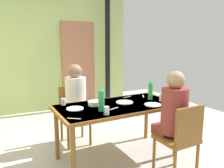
# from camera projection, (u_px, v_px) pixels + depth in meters

# --- Properties ---
(ground_plane) EXTENTS (6.89, 6.89, 0.00)m
(ground_plane) POSITION_uv_depth(u_px,v_px,m) (90.00, 162.00, 2.92)
(ground_plane) COLOR #B5B5AE
(wall_back) EXTENTS (4.11, 0.10, 2.61)m
(wall_back) POSITION_uv_depth(u_px,v_px,m) (42.00, 53.00, 4.98)
(wall_back) COLOR #A9BD6E
(wall_back) RESTS_ON ground_plane
(door_wooden) EXTENTS (0.80, 0.05, 2.00)m
(door_wooden) POSITION_uv_depth(u_px,v_px,m) (79.00, 65.00, 5.34)
(door_wooden) COLOR #9F6247
(door_wooden) RESTS_ON ground_plane
(stove_pipe_column) EXTENTS (0.12, 0.12, 2.61)m
(stove_pipe_column) POSITION_uv_depth(u_px,v_px,m) (108.00, 52.00, 5.35)
(stove_pipe_column) COLOR black
(stove_pipe_column) RESTS_ON ground_plane
(dining_table) EXTENTS (1.58, 0.80, 0.73)m
(dining_table) POSITION_uv_depth(u_px,v_px,m) (117.00, 110.00, 2.94)
(dining_table) COLOR brown
(dining_table) RESTS_ON ground_plane
(chair_near_diner) EXTENTS (0.40, 0.40, 0.87)m
(chair_near_diner) POSITION_uv_depth(u_px,v_px,m) (181.00, 137.00, 2.49)
(chair_near_diner) COLOR brown
(chair_near_diner) RESTS_ON ground_plane
(chair_far_diner) EXTENTS (0.40, 0.40, 0.87)m
(chair_far_diner) POSITION_uv_depth(u_px,v_px,m) (74.00, 111.00, 3.46)
(chair_far_diner) COLOR brown
(chair_far_diner) RESTS_ON ground_plane
(person_near_diner) EXTENTS (0.30, 0.37, 0.77)m
(person_near_diner) POSITION_uv_depth(u_px,v_px,m) (174.00, 109.00, 2.56)
(person_near_diner) COLOR brown
(person_near_diner) RESTS_ON ground_plane
(person_far_diner) EXTENTS (0.30, 0.37, 0.77)m
(person_far_diner) POSITION_uv_depth(u_px,v_px,m) (76.00, 94.00, 3.29)
(person_far_diner) COLOR silver
(person_far_diner) RESTS_ON ground_plane
(water_bottle_green_near) EXTENTS (0.07, 0.07, 0.28)m
(water_bottle_green_near) POSITION_uv_depth(u_px,v_px,m) (101.00, 100.00, 2.65)
(water_bottle_green_near) COLOR green
(water_bottle_green_near) RESTS_ON dining_table
(water_bottle_green_far) EXTENTS (0.06, 0.06, 0.27)m
(water_bottle_green_far) POSITION_uv_depth(u_px,v_px,m) (150.00, 90.00, 3.18)
(water_bottle_green_far) COLOR green
(water_bottle_green_far) RESTS_ON dining_table
(serving_bowl_center) EXTENTS (0.17, 0.17, 0.05)m
(serving_bowl_center) POSITION_uv_depth(u_px,v_px,m) (95.00, 103.00, 2.90)
(serving_bowl_center) COLOR silver
(serving_bowl_center) RESTS_ON dining_table
(dinner_plate_near_left) EXTENTS (0.23, 0.23, 0.01)m
(dinner_plate_near_left) POSITION_uv_depth(u_px,v_px,m) (125.00, 102.00, 3.02)
(dinner_plate_near_left) COLOR white
(dinner_plate_near_left) RESTS_ON dining_table
(dinner_plate_near_right) EXTENTS (0.22, 0.22, 0.01)m
(dinner_plate_near_right) POSITION_uv_depth(u_px,v_px,m) (153.00, 105.00, 2.90)
(dinner_plate_near_right) COLOR white
(dinner_plate_near_right) RESTS_ON dining_table
(dinner_plate_far_center) EXTENTS (0.21, 0.21, 0.01)m
(dinner_plate_far_center) POSITION_uv_depth(u_px,v_px,m) (75.00, 109.00, 2.74)
(dinner_plate_far_center) COLOR white
(dinner_plate_far_center) RESTS_ON dining_table
(drinking_glass_by_near_diner) EXTENTS (0.06, 0.06, 0.11)m
(drinking_glass_by_near_diner) POSITION_uv_depth(u_px,v_px,m) (161.00, 97.00, 3.09)
(drinking_glass_by_near_diner) COLOR silver
(drinking_glass_by_near_diner) RESTS_ON dining_table
(drinking_glass_by_far_diner) EXTENTS (0.06, 0.06, 0.09)m
(drinking_glass_by_far_diner) POSITION_uv_depth(u_px,v_px,m) (63.00, 102.00, 2.91)
(drinking_glass_by_far_diner) COLOR silver
(drinking_glass_by_far_diner) RESTS_ON dining_table
(drinking_glass_spare_center) EXTENTS (0.06, 0.06, 0.09)m
(drinking_glass_spare_center) POSITION_uv_depth(u_px,v_px,m) (107.00, 111.00, 2.52)
(drinking_glass_spare_center) COLOR silver
(drinking_glass_spare_center) RESTS_ON dining_table
(cutlery_knife_near) EXTENTS (0.13, 0.11, 0.00)m
(cutlery_knife_near) POSITION_uv_depth(u_px,v_px,m) (74.00, 119.00, 2.39)
(cutlery_knife_near) COLOR silver
(cutlery_knife_near) RESTS_ON dining_table
(cutlery_fork_near) EXTENTS (0.15, 0.07, 0.00)m
(cutlery_fork_near) POSITION_uv_depth(u_px,v_px,m) (114.00, 108.00, 2.75)
(cutlery_fork_near) COLOR silver
(cutlery_fork_near) RESTS_ON dining_table
(cutlery_knife_far) EXTENTS (0.09, 0.14, 0.00)m
(cutlery_knife_far) POSITION_uv_depth(u_px,v_px,m) (143.00, 96.00, 3.39)
(cutlery_knife_far) COLOR silver
(cutlery_knife_far) RESTS_ON dining_table
(cutlery_fork_far) EXTENTS (0.15, 0.05, 0.00)m
(cutlery_fork_far) POSITION_uv_depth(u_px,v_px,m) (127.00, 97.00, 3.34)
(cutlery_fork_far) COLOR silver
(cutlery_fork_far) RESTS_ON dining_table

